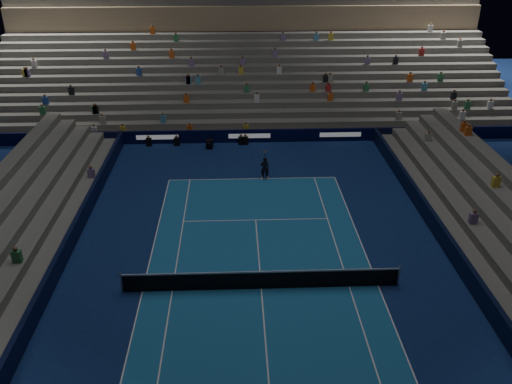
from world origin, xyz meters
The scene contains 9 objects.
ground centered at (0.00, 0.00, 0.00)m, with size 90.00×90.00×0.00m, color #0D1F53.
court_surface centered at (0.00, 0.00, 0.01)m, with size 10.97×23.77×0.01m, color #1B5C97.
sponsor_barrier_far centered at (0.00, 18.50, 0.50)m, with size 44.00×0.25×1.00m, color black.
sponsor_barrier_east centered at (9.70, 0.00, 0.50)m, with size 0.25×37.00×1.00m, color black.
sponsor_barrier_west centered at (-9.70, 0.00, 0.50)m, with size 0.25×37.00×1.00m, color black.
grandstand_main centered at (0.00, 27.90, 3.38)m, with size 44.00×15.20×11.20m.
tennis_net centered at (0.00, 0.00, 0.50)m, with size 12.90×0.10×1.10m.
tennis_player centered at (0.81, 11.82, 0.78)m, with size 0.57×0.37×1.56m, color black.
broadcast_camera centered at (-3.01, 17.37, 0.33)m, with size 0.56×0.98×0.65m.
Camera 1 is at (-1.07, -20.21, 15.30)m, focal length 37.76 mm.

